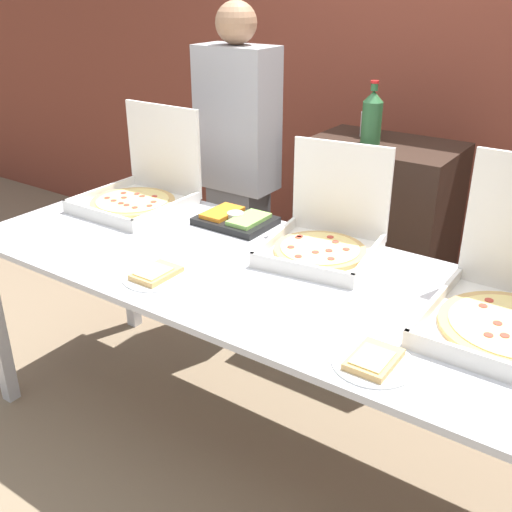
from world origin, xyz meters
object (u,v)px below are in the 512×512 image
(veggie_tray, at_px, (236,219))
(person_guest_plaid, at_px, (238,173))
(pizza_box_far_left, at_px, (325,235))
(paper_plate_front_right, at_px, (374,361))
(soda_can_silver, at_px, (367,124))
(pizza_box_near_right, at_px, (141,189))
(paper_plate_front_center, at_px, (156,274))
(soda_bottle, at_px, (372,117))

(veggie_tray, bearing_deg, person_guest_plaid, 125.07)
(pizza_box_far_left, height_order, paper_plate_front_right, pizza_box_far_left)
(pizza_box_far_left, relative_size, paper_plate_front_right, 2.01)
(paper_plate_front_right, distance_m, soda_can_silver, 1.64)
(pizza_box_near_right, xyz_separation_m, soda_can_silver, (0.74, 0.87, 0.24))
(veggie_tray, bearing_deg, pizza_box_near_right, -173.65)
(paper_plate_front_center, bearing_deg, soda_bottle, 79.77)
(pizza_box_far_left, xyz_separation_m, person_guest_plaid, (-0.79, 0.50, -0.01))
(pizza_box_near_right, height_order, paper_plate_front_center, pizza_box_near_right)
(pizza_box_far_left, relative_size, paper_plate_front_center, 1.93)
(paper_plate_front_right, bearing_deg, pizza_box_far_left, 129.27)
(pizza_box_near_right, distance_m, paper_plate_front_center, 0.79)
(paper_plate_front_right, relative_size, paper_plate_front_center, 0.96)
(paper_plate_front_center, xyz_separation_m, soda_bottle, (0.23, 1.27, 0.38))
(person_guest_plaid, bearing_deg, veggie_tray, 125.07)
(pizza_box_far_left, relative_size, pizza_box_near_right, 1.02)
(veggie_tray, distance_m, soda_can_silver, 0.90)
(pizza_box_far_left, bearing_deg, soda_can_silver, 97.74)
(pizza_box_far_left, xyz_separation_m, veggie_tray, (-0.47, 0.04, -0.05))
(pizza_box_far_left, xyz_separation_m, soda_bottle, (-0.17, 0.73, 0.31))
(paper_plate_front_center, distance_m, soda_bottle, 1.35)
(pizza_box_far_left, height_order, soda_bottle, soda_bottle)
(pizza_box_near_right, distance_m, paper_plate_front_right, 1.57)
(soda_bottle, distance_m, soda_can_silver, 0.16)
(pizza_box_near_right, distance_m, person_guest_plaid, 0.55)
(pizza_box_far_left, distance_m, paper_plate_front_right, 0.76)
(paper_plate_front_right, bearing_deg, soda_can_silver, 116.66)
(paper_plate_front_center, height_order, soda_can_silver, soda_can_silver)
(paper_plate_front_center, bearing_deg, veggie_tray, 96.92)
(paper_plate_front_center, relative_size, veggie_tray, 0.77)
(pizza_box_near_right, relative_size, soda_bottle, 1.58)
(pizza_box_near_right, bearing_deg, soda_bottle, 42.29)
(paper_plate_front_center, distance_m, veggie_tray, 0.58)
(paper_plate_front_center, bearing_deg, person_guest_plaid, 110.76)
(paper_plate_front_center, bearing_deg, pizza_box_near_right, 138.33)
(pizza_box_far_left, height_order, paper_plate_front_center, pizza_box_far_left)
(paper_plate_front_right, height_order, person_guest_plaid, person_guest_plaid)
(pizza_box_near_right, bearing_deg, pizza_box_far_left, 0.69)
(paper_plate_front_right, height_order, soda_can_silver, soda_can_silver)
(soda_can_silver, bearing_deg, veggie_tray, -105.36)
(pizza_box_near_right, bearing_deg, paper_plate_front_center, -41.98)
(paper_plate_front_right, xyz_separation_m, paper_plate_front_center, (-0.88, 0.05, -0.00))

